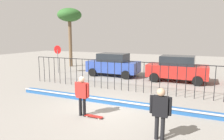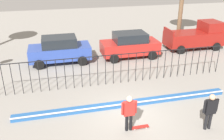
# 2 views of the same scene
# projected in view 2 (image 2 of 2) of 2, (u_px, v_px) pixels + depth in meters

# --- Properties ---
(ground_plane) EXTENTS (60.00, 60.00, 0.00)m
(ground_plane) POSITION_uv_depth(u_px,v_px,m) (131.00, 116.00, 11.74)
(ground_plane) COLOR gray
(bowl_coping_ledge) EXTENTS (11.00, 0.41, 0.27)m
(bowl_coping_ledge) POSITION_uv_depth(u_px,v_px,m) (126.00, 104.00, 12.50)
(bowl_coping_ledge) COLOR #235699
(bowl_coping_ledge) RESTS_ON ground
(perimeter_fence) EXTENTS (14.04, 0.04, 1.84)m
(perimeter_fence) POSITION_uv_depth(u_px,v_px,m) (113.00, 66.00, 14.39)
(perimeter_fence) COLOR black
(perimeter_fence) RESTS_ON ground
(skateboarder) EXTENTS (0.68, 0.25, 1.68)m
(skateboarder) POSITION_uv_depth(u_px,v_px,m) (129.00, 110.00, 10.34)
(skateboarder) COLOR black
(skateboarder) RESTS_ON ground
(skateboard) EXTENTS (0.80, 0.20, 0.07)m
(skateboard) POSITION_uv_depth(u_px,v_px,m) (140.00, 127.00, 10.84)
(skateboard) COLOR #A51E19
(skateboard) RESTS_ON ground
(camera_operator) EXTENTS (0.69, 0.26, 1.71)m
(camera_operator) POSITION_uv_depth(u_px,v_px,m) (210.00, 109.00, 10.42)
(camera_operator) COLOR black
(camera_operator) RESTS_ON ground
(parked_car_blue) EXTENTS (4.30, 2.12, 1.90)m
(parked_car_blue) POSITION_uv_depth(u_px,v_px,m) (60.00, 50.00, 17.57)
(parked_car_blue) COLOR #2D479E
(parked_car_blue) RESTS_ON ground
(parked_car_red) EXTENTS (4.30, 2.12, 1.90)m
(parked_car_red) POSITION_uv_depth(u_px,v_px,m) (130.00, 45.00, 18.61)
(parked_car_red) COLOR #B2231E
(parked_car_red) RESTS_ON ground
(pickup_truck) EXTENTS (4.70, 2.12, 2.24)m
(pickup_truck) POSITION_uv_depth(u_px,v_px,m) (196.00, 36.00, 20.46)
(pickup_truck) COLOR maroon
(pickup_truck) RESTS_ON ground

